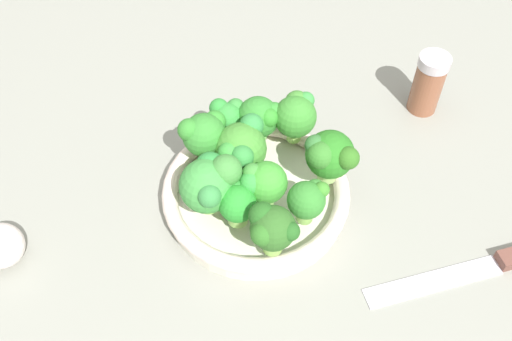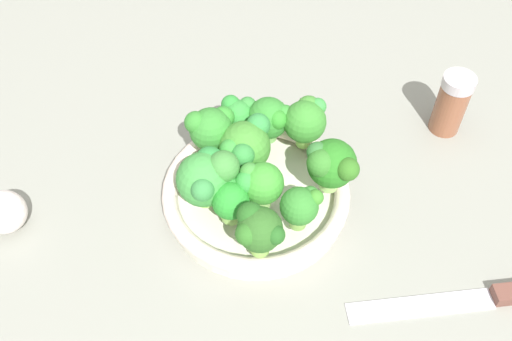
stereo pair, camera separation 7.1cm
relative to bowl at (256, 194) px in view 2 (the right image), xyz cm
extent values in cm
cube|color=gray|center=(-1.99, -1.88, -3.11)|extent=(130.00, 130.00, 2.50)
cylinder|color=silver|center=(0.00, 0.00, -1.04)|extent=(22.87, 22.87, 1.64)
torus|color=#F1D7CA|center=(0.00, 0.00, 0.78)|extent=(23.83, 23.83, 2.01)
cylinder|color=#7CB651|center=(4.97, -6.05, 3.15)|extent=(2.04, 2.04, 2.72)
sphere|color=#348430|center=(4.97, -6.05, 6.31)|extent=(5.53, 5.53, 5.53)
sphere|color=#348D2F|center=(3.28, -7.36, 6.87)|extent=(2.90, 2.90, 2.90)
sphere|color=#33822D|center=(6.76, -6.12, 7.68)|extent=(2.85, 2.85, 2.85)
cylinder|color=#7FB54D|center=(0.68, 9.27, 3.01)|extent=(2.33, 2.33, 2.44)
sphere|color=#2C5F22|center=(0.68, 9.27, 5.92)|extent=(5.19, 5.19, 5.19)
sphere|color=#22591E|center=(-0.81, 10.61, 6.65)|extent=(2.22, 2.22, 2.22)
sphere|color=#2C6822|center=(2.15, 10.11, 6.60)|extent=(2.71, 2.71, 2.71)
sphere|color=#225A1D|center=(1.60, 8.05, 7.08)|extent=(3.06, 3.06, 3.06)
cylinder|color=#8EC556|center=(6.37, 1.38, 2.69)|extent=(2.70, 2.70, 1.81)
sphere|color=#3D923F|center=(6.37, 1.38, 5.74)|extent=(6.59, 6.59, 6.59)
sphere|color=#3F853A|center=(3.94, 1.20, 7.53)|extent=(3.83, 3.83, 3.83)
sphere|color=#2E893B|center=(5.49, -0.38, 6.83)|extent=(3.63, 3.63, 3.63)
sphere|color=#368540|center=(6.56, 3.99, 7.15)|extent=(2.72, 2.72, 2.72)
cylinder|color=#9BD162|center=(1.03, -3.29, 2.62)|extent=(1.83, 1.83, 1.65)
sphere|color=#408830|center=(1.03, -3.29, 5.55)|extent=(6.50, 6.50, 6.50)
sphere|color=#328538|center=(1.52, -0.76, 6.96)|extent=(2.93, 2.93, 2.93)
sphere|color=#33893E|center=(-0.89, -5.12, 7.29)|extent=(3.05, 3.05, 3.05)
sphere|color=green|center=(2.84, -2.12, 6.87)|extent=(2.72, 2.72, 2.72)
cylinder|color=#8ABF58|center=(-4.21, 6.34, 2.89)|extent=(2.02, 2.02, 2.21)
sphere|color=#327D2D|center=(-4.21, 6.34, 5.47)|extent=(4.53, 4.53, 4.53)
sphere|color=#357C2F|center=(-5.64, 5.29, 5.86)|extent=(2.24, 2.24, 2.24)
sphere|color=#3A8329|center=(-6.07, 6.16, 6.58)|extent=(1.85, 1.85, 1.85)
cylinder|color=#96CB5D|center=(-7.02, -6.25, 2.99)|extent=(1.88, 1.88, 2.40)
sphere|color=#39852F|center=(-7.02, -6.25, 5.99)|extent=(5.54, 5.54, 5.54)
sphere|color=green|center=(-8.81, -7.52, 7.23)|extent=(2.27, 2.27, 2.27)
sphere|color=#408631|center=(-7.71, -7.81, 6.84)|extent=(3.19, 3.19, 3.19)
cylinder|color=#86BC58|center=(3.49, 4.39, 2.71)|extent=(2.47, 2.47, 1.85)
sphere|color=#288E2C|center=(3.49, 4.39, 5.09)|extent=(4.48, 4.48, 4.48)
sphere|color=#2C7E2F|center=(3.27, 2.67, 5.68)|extent=(2.42, 2.42, 2.42)
sphere|color=#3C7C2C|center=(2.55, 2.81, 5.69)|extent=(2.11, 2.11, 2.11)
sphere|color=#39802C|center=(3.46, 3.10, 5.51)|extent=(2.36, 2.36, 2.36)
cylinder|color=#80B25B|center=(-0.45, 2.76, 2.91)|extent=(2.17, 2.17, 2.25)
sphere|color=green|center=(-0.45, 2.76, 5.69)|extent=(5.11, 5.11, 5.11)
sphere|color=#3C8835|center=(0.96, 1.96, 6.92)|extent=(2.46, 2.46, 2.46)
sphere|color=green|center=(1.29, 2.83, 6.28)|extent=(3.02, 3.02, 3.02)
cylinder|color=#9AC96C|center=(-9.00, 1.11, 2.98)|extent=(2.40, 2.40, 2.39)
sphere|color=#287520|center=(-9.00, 1.11, 6.14)|extent=(6.05, 6.05, 6.05)
sphere|color=#326E31|center=(-7.23, 0.45, 7.69)|extent=(2.58, 2.58, 2.58)
sphere|color=#347829|center=(-7.44, 1.88, 7.37)|extent=(3.44, 3.44, 3.44)
sphere|color=#316C1F|center=(-10.28, 3.31, 7.55)|extent=(2.78, 2.78, 2.78)
cylinder|color=#80B85E|center=(1.27, -9.02, 2.80)|extent=(2.33, 2.33, 2.03)
sphere|color=#348D38|center=(1.27, -9.02, 5.21)|extent=(4.29, 4.29, 4.29)
sphere|color=#2F8B34|center=(2.10, -10.15, 6.30)|extent=(2.53, 2.53, 2.53)
sphere|color=#378639|center=(-0.08, -9.99, 5.98)|extent=(2.40, 2.40, 2.40)
cylinder|color=#79BF5F|center=(-2.55, -7.96, 2.73)|extent=(2.44, 2.44, 1.89)
sphere|color=#33842F|center=(-2.55, -7.96, 5.46)|extent=(5.49, 5.49, 5.49)
sphere|color=#31892A|center=(-3.52, -6.51, 6.52)|extent=(2.57, 2.57, 2.57)
sphere|color=#358C32|center=(-4.54, -7.43, 5.99)|extent=(3.15, 3.15, 3.15)
cube|color=silver|center=(-16.87, 16.79, -1.66)|extent=(17.00, 2.63, 0.40)
sphere|color=white|center=(31.13, -0.30, 0.87)|extent=(5.47, 5.47, 5.47)
cylinder|color=brown|center=(-28.46, -10.15, 2.16)|extent=(4.27, 4.27, 8.04)
cylinder|color=#BDB2BA|center=(-28.46, -10.15, 6.92)|extent=(4.48, 4.48, 1.49)
camera|label=1|loc=(12.24, 42.98, 59.64)|focal=40.98mm
camera|label=2|loc=(5.31, 44.38, 59.64)|focal=40.98mm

